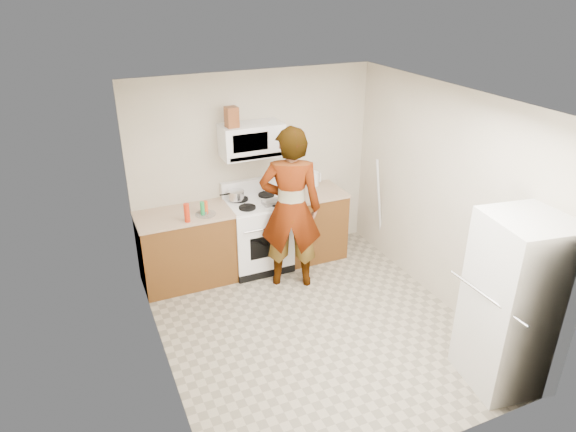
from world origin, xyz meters
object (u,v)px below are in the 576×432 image
person (291,209)px  fridge (515,303)px  saucepan (236,195)px  microwave (252,140)px  kettle (313,179)px  gas_range (258,233)px

person → fridge: bearing=139.8°
fridge → saucepan: bearing=126.7°
microwave → kettle: (0.89, 0.09, -0.67)m
kettle → saucepan: kettle is taller
microwave → kettle: bearing=5.5°
microwave → person: person is taller
gas_range → person: 0.78m
gas_range → microwave: 1.22m
saucepan → kettle: bearing=4.5°
saucepan → fridge: bearing=-62.0°
microwave → saucepan: bearing=-179.5°
kettle → fridge: bearing=-90.2°
kettle → person: bearing=-140.8°
person → kettle: size_ratio=10.83×
gas_range → kettle: 1.07m
microwave → person: 0.98m
gas_range → person: bearing=-66.8°
gas_range → kettle: gas_range is taller
microwave → person: bearing=-70.9°
gas_range → person: (0.23, -0.53, 0.52)m
microwave → saucepan: (-0.23, -0.00, -0.69)m
gas_range → kettle: bearing=13.4°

